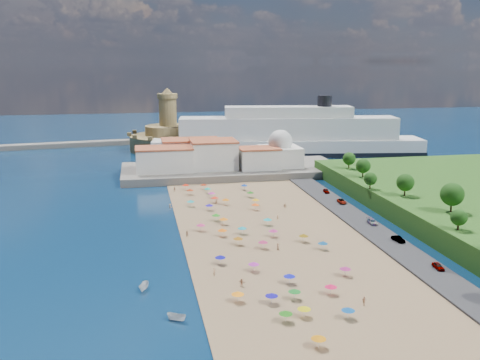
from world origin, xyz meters
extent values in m
plane|color=#071938|center=(0.00, 0.00, 0.00)|extent=(700.00, 700.00, 0.00)
cube|color=#59544C|center=(10.00, 73.00, 1.50)|extent=(90.00, 36.00, 3.00)
cube|color=#59544C|center=(-12.00, 108.00, 1.20)|extent=(18.00, 70.00, 2.40)
cube|color=silver|center=(-18.00, 69.00, 7.50)|extent=(22.00, 14.00, 9.00)
cube|color=silver|center=(2.00, 71.00, 8.50)|extent=(18.00, 16.00, 11.00)
cube|color=silver|center=(20.00, 67.00, 7.00)|extent=(16.00, 12.00, 8.00)
cube|color=silver|center=(-6.00, 83.00, 8.00)|extent=(24.00, 14.00, 10.00)
cube|color=silver|center=(30.00, 71.00, 7.00)|extent=(16.00, 16.00, 8.00)
sphere|color=silver|center=(30.00, 71.00, 13.00)|extent=(10.00, 10.00, 10.00)
cylinder|color=silver|center=(30.00, 71.00, 16.80)|extent=(1.20, 1.20, 1.60)
cylinder|color=#96804B|center=(-12.00, 138.00, 4.00)|extent=(40.00, 40.00, 8.00)
cylinder|color=#96804B|center=(-12.00, 138.00, 10.50)|extent=(24.00, 24.00, 5.00)
cylinder|color=#96804B|center=(-12.00, 138.00, 20.00)|extent=(9.00, 9.00, 14.00)
cylinder|color=#96804B|center=(-12.00, 138.00, 28.20)|extent=(10.40, 10.40, 2.40)
cone|color=#96804B|center=(-12.00, 138.00, 30.90)|extent=(6.00, 6.00, 3.00)
cube|color=black|center=(45.38, 112.86, 1.08)|extent=(135.88, 39.52, 2.16)
cube|color=silver|center=(45.38, 112.86, 4.00)|extent=(134.84, 38.98, 8.00)
cube|color=silver|center=(45.38, 112.86, 13.34)|extent=(107.92, 31.54, 10.67)
cube|color=silver|center=(45.38, 112.86, 21.35)|extent=(63.41, 21.47, 5.34)
cylinder|color=black|center=(62.97, 110.25, 26.68)|extent=(7.12, 7.12, 5.34)
cylinder|color=gray|center=(12.62, -16.01, 1.25)|extent=(0.07, 0.07, 2.00)
cone|color=#785B0A|center=(12.62, -16.01, 2.15)|extent=(2.50, 2.50, 0.60)
cylinder|color=gray|center=(-10.77, -27.11, 1.25)|extent=(0.07, 0.07, 2.00)
cone|color=#0E0B95|center=(-10.77, -27.11, 2.15)|extent=(2.50, 2.50, 0.60)
cylinder|color=gray|center=(-11.65, 47.02, 1.25)|extent=(0.07, 0.07, 2.00)
cone|color=red|center=(-11.65, 47.02, 2.15)|extent=(2.50, 2.50, 0.60)
cylinder|color=gray|center=(-4.15, 33.29, 1.25)|extent=(0.07, 0.07, 2.00)
cone|color=#B82791|center=(-4.15, 33.29, 2.15)|extent=(2.50, 2.50, 0.60)
cylinder|color=gray|center=(-12.32, 23.67, 1.25)|extent=(0.07, 0.07, 2.00)
cone|color=teal|center=(-12.32, 23.67, 2.15)|extent=(2.50, 2.50, 0.60)
cylinder|color=gray|center=(-5.28, 46.26, 1.25)|extent=(0.07, 0.07, 2.00)
cone|color=#9A280E|center=(-5.28, 46.26, 2.15)|extent=(2.50, 2.50, 0.60)
cylinder|color=gray|center=(-5.12, 2.54, 1.25)|extent=(0.07, 0.07, 2.00)
cone|color=orange|center=(-5.12, 2.54, 2.15)|extent=(2.50, 2.50, 0.60)
cylinder|color=gray|center=(7.10, 15.94, 1.25)|extent=(0.07, 0.07, 2.00)
cone|color=#FD520B|center=(7.10, 15.94, 2.15)|extent=(2.50, 2.50, 0.60)
cylinder|color=gray|center=(-10.95, 39.06, 1.25)|extent=(0.07, 0.07, 2.00)
cone|color=#992B0D|center=(-10.95, 39.06, 2.15)|extent=(2.50, 2.50, 0.60)
cylinder|color=gray|center=(8.27, -47.36, 1.25)|extent=(0.07, 0.07, 2.00)
cone|color=#D91148|center=(8.27, -47.36, 2.15)|extent=(2.50, 2.50, 0.60)
cylinder|color=gray|center=(-6.66, 6.73, 1.25)|extent=(0.07, 0.07, 2.00)
cone|color=#1D8317|center=(-6.66, 6.73, 2.15)|extent=(2.50, 2.50, 0.60)
cylinder|color=gray|center=(-7.13, 17.94, 1.25)|extent=(0.07, 0.07, 2.00)
cone|color=#190B99|center=(-7.13, 17.94, 2.15)|extent=(2.50, 2.50, 0.60)
cylinder|color=gray|center=(-7.14, -7.54, 1.25)|extent=(0.07, 0.07, 2.00)
cone|color=orange|center=(-7.14, -7.54, 2.15)|extent=(2.50, 2.50, 0.60)
cylinder|color=gray|center=(8.49, 21.81, 1.25)|extent=(0.07, 0.07, 2.00)
cone|color=#D7970B|center=(8.49, 21.81, 2.15)|extent=(2.50, 2.50, 0.60)
cylinder|color=gray|center=(-3.68, -56.74, 1.25)|extent=(0.07, 0.07, 2.00)
cone|color=#1E7214|center=(-3.68, -56.74, 2.15)|extent=(2.50, 2.50, 0.60)
cylinder|color=gray|center=(-0.95, 23.73, 1.25)|extent=(0.07, 0.07, 2.00)
cone|color=orange|center=(-0.95, 23.73, 2.15)|extent=(2.50, 2.50, 0.60)
cylinder|color=gray|center=(-10.52, -47.16, 1.25)|extent=(0.07, 0.07, 2.00)
cone|color=orange|center=(-10.52, -47.16, 2.15)|extent=(2.50, 2.50, 0.60)
cylinder|color=gray|center=(7.00, -0.32, 1.25)|extent=(0.07, 0.07, 2.00)
cone|color=teal|center=(7.00, -0.32, 2.15)|extent=(2.50, 2.50, 0.60)
cylinder|color=gray|center=(-4.67, 40.02, 1.25)|extent=(0.07, 0.07, 2.00)
cone|color=#109A8B|center=(-4.67, 40.02, 2.15)|extent=(2.50, 2.50, 0.60)
cylinder|color=gray|center=(-4.30, -14.97, 1.25)|extent=(0.07, 0.07, 2.00)
cone|color=#86500C|center=(-4.30, -14.97, 2.15)|extent=(2.50, 2.50, 0.60)
cylinder|color=gray|center=(1.68, -40.64, 1.25)|extent=(0.07, 0.07, 2.00)
cone|color=#0E12B8|center=(1.68, -40.64, 2.15)|extent=(2.50, 2.50, 0.60)
cylinder|color=gray|center=(-4.16, -32.64, 1.25)|extent=(0.07, 0.07, 2.00)
cone|color=purple|center=(-4.16, -32.64, 2.15)|extent=(2.50, 2.50, 0.60)
cylinder|color=gray|center=(-0.84, -66.18, 1.25)|extent=(0.07, 0.07, 2.00)
cone|color=orange|center=(-0.84, -66.18, 2.15)|extent=(2.50, 2.50, 0.60)
cylinder|color=gray|center=(7.71, -57.64, 1.25)|extent=(0.07, 0.07, 2.00)
cone|color=#0B4790|center=(7.71, -57.64, 2.15)|extent=(2.50, 2.50, 0.60)
cylinder|color=gray|center=(8.83, 31.59, 1.25)|extent=(0.07, 0.07, 2.00)
cone|color=#186512|center=(8.83, 31.59, 2.15)|extent=(2.50, 2.50, 0.60)
cylinder|color=gray|center=(14.65, -39.07, 1.25)|extent=(0.07, 0.07, 2.00)
cone|color=#9E216C|center=(14.65, -39.07, 2.15)|extent=(2.50, 2.50, 0.60)
cylinder|color=gray|center=(8.96, 42.53, 1.25)|extent=(0.07, 0.07, 2.00)
cone|color=#0B3399|center=(8.96, 42.53, 2.15)|extent=(2.50, 2.50, 0.60)
cylinder|color=gray|center=(-4.31, -49.10, 1.25)|extent=(0.07, 0.07, 2.00)
cone|color=#140B9B|center=(-4.31, -49.10, 2.15)|extent=(2.50, 2.50, 0.60)
cylinder|color=gray|center=(15.52, -22.39, 1.25)|extent=(0.07, 0.07, 2.00)
cone|color=navy|center=(15.52, -22.39, 2.15)|extent=(2.50, 2.50, 0.60)
cylinder|color=gray|center=(-4.08, 26.91, 1.25)|extent=(0.07, 0.07, 2.00)
cone|color=red|center=(-4.08, 26.91, 2.15)|extent=(2.50, 2.50, 0.60)
cylinder|color=gray|center=(-12.14, -1.88, 1.25)|extent=(0.07, 0.07, 2.00)
cone|color=#BB2868|center=(-12.14, -1.88, 2.15)|extent=(2.50, 2.50, 0.60)
cylinder|color=gray|center=(0.09, -55.61, 1.25)|extent=(0.07, 0.07, 2.00)
cone|color=#C9BE0A|center=(0.09, -55.61, 2.15)|extent=(2.50, 2.50, 0.60)
cylinder|color=gray|center=(0.54, -48.09, 1.25)|extent=(0.07, 0.07, 2.00)
cone|color=#147120|center=(0.54, -48.09, 2.15)|extent=(2.50, 2.50, 0.60)
cylinder|color=gray|center=(1.25, -18.83, 1.25)|extent=(0.07, 0.07, 2.00)
cone|color=#AA2454|center=(1.25, -18.83, 2.15)|extent=(2.50, 2.50, 0.60)
cylinder|color=gray|center=(-1.61, -6.78, 1.25)|extent=(0.07, 0.07, 2.00)
cone|color=#108194|center=(-1.61, -6.78, 2.15)|extent=(2.50, 2.50, 0.60)
cylinder|color=gray|center=(6.01, -10.56, 1.25)|extent=(0.07, 0.07, 2.00)
cone|color=#AA2472|center=(6.01, -10.56, 2.15)|extent=(2.50, 2.50, 0.60)
imported|color=tan|center=(16.77, 16.19, 1.04)|extent=(1.53, 0.93, 1.57)
imported|color=tan|center=(-13.09, -33.49, 1.15)|extent=(0.67, 0.78, 1.80)
imported|color=tan|center=(-3.61, 25.69, 1.17)|extent=(1.13, 1.09, 1.84)
imported|color=tan|center=(12.76, -53.15, 1.19)|extent=(1.18, 0.73, 1.88)
imported|color=tan|center=(11.26, 4.47, 1.03)|extent=(0.68, 0.63, 1.57)
imported|color=tan|center=(-15.89, 44.82, 1.12)|extent=(1.07, 0.95, 1.75)
imported|color=tan|center=(4.67, -20.38, 1.15)|extent=(0.76, 0.99, 1.80)
imported|color=tan|center=(-16.32, -6.10, 1.11)|extent=(1.06, 1.03, 1.71)
imported|color=tan|center=(-18.98, 21.66, 1.14)|extent=(1.27, 1.29, 1.78)
imported|color=tan|center=(-8.35, -40.11, 1.13)|extent=(1.70, 1.21, 1.77)
imported|color=white|center=(-22.65, -52.15, 0.73)|extent=(3.97, 3.26, 1.47)
imported|color=white|center=(-28.16, -37.71, 0.77)|extent=(2.70, 4.26, 1.54)
imported|color=gray|center=(36.00, 31.32, 1.38)|extent=(2.01, 4.16, 1.37)
imported|color=gray|center=(36.00, -6.09, 1.39)|extent=(2.28, 4.91, 1.39)
imported|color=gray|center=(36.00, -40.19, 1.35)|extent=(1.78, 3.90, 1.30)
imported|color=gray|center=(36.00, 16.95, 1.36)|extent=(2.63, 4.92, 1.32)
imported|color=gray|center=(36.00, -21.54, 1.40)|extent=(2.16, 4.41, 1.39)
cylinder|color=#382314|center=(46.68, -30.33, 7.12)|extent=(0.50, 0.50, 2.23)
sphere|color=#14380F|center=(46.68, -30.33, 9.12)|extent=(4.01, 4.01, 4.01)
cylinder|color=#382314|center=(53.90, -15.82, 7.75)|extent=(0.50, 0.50, 3.50)
sphere|color=#14380F|center=(53.90, -15.82, 10.90)|extent=(6.30, 6.30, 6.30)
cylinder|color=#382314|center=(50.26, 2.88, 7.48)|extent=(0.50, 0.50, 2.95)
sphere|color=#14380F|center=(50.26, 2.88, 10.13)|extent=(5.31, 5.31, 5.31)
cylinder|color=#382314|center=(43.90, 13.46, 7.16)|extent=(0.50, 0.50, 2.33)
sphere|color=#14380F|center=(43.90, 13.46, 9.26)|extent=(4.19, 4.19, 4.19)
cylinder|color=#382314|center=(48.85, 30.26, 7.44)|extent=(0.50, 0.50, 2.87)
sphere|color=#14380F|center=(48.85, 30.26, 10.02)|extent=(5.17, 5.17, 5.17)
cylinder|color=#382314|center=(50.05, 45.83, 7.34)|extent=(0.50, 0.50, 2.68)
sphere|color=#14380F|center=(50.05, 45.83, 9.75)|extent=(4.83, 4.83, 4.83)
camera|label=1|loc=(-28.36, -140.87, 45.63)|focal=40.00mm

